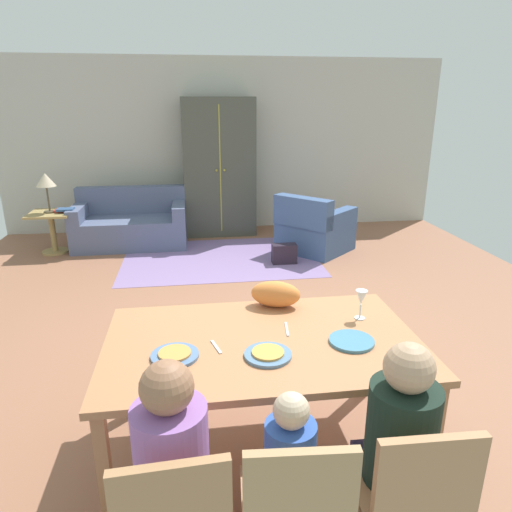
# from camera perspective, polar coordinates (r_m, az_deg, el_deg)

# --- Properties ---
(ground_plane) EXTENTS (7.09, 6.36, 0.02)m
(ground_plane) POSITION_cam_1_polar(r_m,az_deg,el_deg) (4.89, -0.54, -6.03)
(ground_plane) COLOR #915E45
(back_wall) EXTENTS (7.09, 0.10, 2.70)m
(back_wall) POSITION_cam_1_polar(r_m,az_deg,el_deg) (7.69, -3.78, 13.48)
(back_wall) COLOR beige
(back_wall) RESTS_ON ground_plane
(dining_table) EXTENTS (1.75, 1.06, 0.76)m
(dining_table) POSITION_cam_1_polar(r_m,az_deg,el_deg) (2.65, 0.83, -11.58)
(dining_table) COLOR #B4774C
(dining_table) RESTS_ON ground_plane
(plate_near_man) EXTENTS (0.25, 0.25, 0.02)m
(plate_near_man) POSITION_cam_1_polar(r_m,az_deg,el_deg) (2.49, -10.02, -12.05)
(plate_near_man) COLOR #5576A4
(plate_near_man) RESTS_ON dining_table
(pizza_near_man) EXTENTS (0.17, 0.17, 0.01)m
(pizza_near_man) POSITION_cam_1_polar(r_m,az_deg,el_deg) (2.48, -10.04, -11.75)
(pizza_near_man) COLOR #E09243
(pizza_near_man) RESTS_ON plate_near_man
(plate_near_child) EXTENTS (0.25, 0.25, 0.02)m
(plate_near_child) POSITION_cam_1_polar(r_m,az_deg,el_deg) (2.46, 1.49, -12.14)
(plate_near_child) COLOR #587CA0
(plate_near_child) RESTS_ON dining_table
(pizza_near_child) EXTENTS (0.17, 0.17, 0.01)m
(pizza_near_child) POSITION_cam_1_polar(r_m,az_deg,el_deg) (2.45, 1.49, -11.84)
(pizza_near_child) COLOR gold
(pizza_near_child) RESTS_ON plate_near_child
(plate_near_woman) EXTENTS (0.25, 0.25, 0.02)m
(plate_near_woman) POSITION_cam_1_polar(r_m,az_deg,el_deg) (2.64, 11.76, -10.28)
(plate_near_woman) COLOR teal
(plate_near_woman) RESTS_ON dining_table
(wine_glass) EXTENTS (0.07, 0.07, 0.19)m
(wine_glass) POSITION_cam_1_polar(r_m,az_deg,el_deg) (2.87, 12.91, -5.17)
(wine_glass) COLOR silver
(wine_glass) RESTS_ON dining_table
(fork) EXTENTS (0.06, 0.15, 0.01)m
(fork) POSITION_cam_1_polar(r_m,az_deg,el_deg) (2.55, -4.95, -11.16)
(fork) COLOR silver
(fork) RESTS_ON dining_table
(knife) EXTENTS (0.03, 0.17, 0.01)m
(knife) POSITION_cam_1_polar(r_m,az_deg,el_deg) (2.73, 3.83, -9.02)
(knife) COLOR silver
(knife) RESTS_ON dining_table
(person_man) EXTENTS (0.30, 0.41, 1.11)m
(person_man) POSITION_cam_1_polar(r_m,az_deg,el_deg) (2.17, -10.14, -25.99)
(person_man) COLOR #37394B
(person_man) RESTS_ON ground_plane
(dining_chair_child) EXTENTS (0.45, 0.45, 0.87)m
(dining_chair_child) POSITION_cam_1_polar(r_m,az_deg,el_deg) (2.09, 4.86, -28.76)
(dining_chair_child) COLOR tan
(dining_chair_child) RESTS_ON ground_plane
(person_child) EXTENTS (0.22, 0.29, 0.92)m
(person_child) POSITION_cam_1_polar(r_m,az_deg,el_deg) (2.24, 3.99, -26.63)
(person_child) COLOR #3B394F
(person_child) RESTS_ON ground_plane
(dining_chair_woman) EXTENTS (0.43, 0.43, 0.87)m
(dining_chair_woman) POSITION_cam_1_polar(r_m,az_deg,el_deg) (2.22, 18.64, -26.27)
(dining_chair_woman) COLOR #B37D52
(dining_chair_woman) RESTS_ON ground_plane
(person_woman) EXTENTS (0.30, 0.40, 1.11)m
(person_woman) POSITION_cam_1_polar(r_m,az_deg,el_deg) (2.32, 16.75, -23.02)
(person_woman) COLOR #2C2E50
(person_woman) RESTS_ON ground_plane
(cat) EXTENTS (0.35, 0.25, 0.17)m
(cat) POSITION_cam_1_polar(r_m,az_deg,el_deg) (2.98, 2.44, -4.73)
(cat) COLOR orange
(cat) RESTS_ON dining_table
(area_rug) EXTENTS (2.60, 1.80, 0.01)m
(area_rug) POSITION_cam_1_polar(r_m,az_deg,el_deg) (6.27, -4.43, -0.29)
(area_rug) COLOR #846A9D
(area_rug) RESTS_ON ground_plane
(couch) EXTENTS (1.60, 0.86, 0.82)m
(couch) POSITION_cam_1_polar(r_m,az_deg,el_deg) (7.06, -15.21, 3.80)
(couch) COLOR slate
(couch) RESTS_ON ground_plane
(armchair) EXTENTS (1.21, 1.21, 0.82)m
(armchair) POSITION_cam_1_polar(r_m,az_deg,el_deg) (6.55, 7.15, 3.30)
(armchair) COLOR #3E5987
(armchair) RESTS_ON ground_plane
(armoire) EXTENTS (1.10, 0.59, 2.10)m
(armoire) POSITION_cam_1_polar(r_m,az_deg,el_deg) (7.33, -4.59, 10.85)
(armoire) COLOR #45483D
(armoire) RESTS_ON ground_plane
(side_table) EXTENTS (0.56, 0.56, 0.58)m
(side_table) POSITION_cam_1_polar(r_m,az_deg,el_deg) (7.01, -23.94, 3.35)
(side_table) COLOR #A1874E
(side_table) RESTS_ON ground_plane
(table_lamp) EXTENTS (0.26, 0.26, 0.54)m
(table_lamp) POSITION_cam_1_polar(r_m,az_deg,el_deg) (6.89, -24.63, 8.41)
(table_lamp) COLOR brown
(table_lamp) RESTS_ON side_table
(book_lower) EXTENTS (0.22, 0.16, 0.03)m
(book_lower) POSITION_cam_1_polar(r_m,az_deg,el_deg) (6.95, -22.84, 5.21)
(book_lower) COLOR maroon
(book_lower) RESTS_ON side_table
(book_upper) EXTENTS (0.22, 0.16, 0.03)m
(book_upper) POSITION_cam_1_polar(r_m,az_deg,el_deg) (6.87, -22.54, 5.35)
(book_upper) COLOR #2F4E7C
(book_upper) RESTS_ON book_lower
(handbag) EXTENTS (0.32, 0.16, 0.26)m
(handbag) POSITION_cam_1_polar(r_m,az_deg,el_deg) (6.05, 3.52, 0.28)
(handbag) COLOR #271E29
(handbag) RESTS_ON ground_plane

